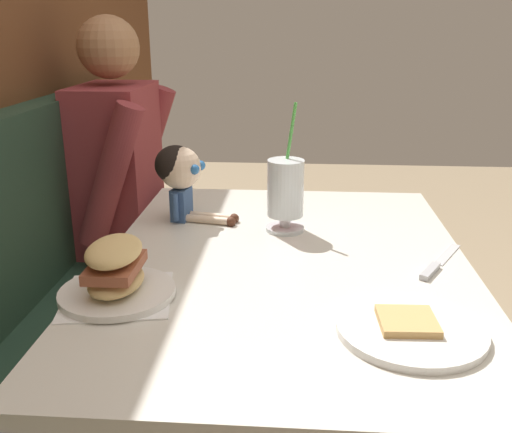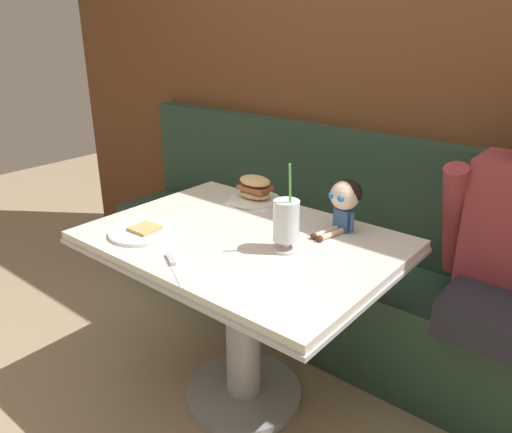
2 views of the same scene
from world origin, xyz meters
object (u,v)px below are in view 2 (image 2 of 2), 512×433
at_px(butter_knife, 173,264).
at_px(seated_doll, 345,198).
at_px(milkshake_glass, 286,223).
at_px(toast_plate, 143,232).
at_px(sandwich_plate, 255,191).

xyz_separation_m(butter_knife, seated_doll, (0.28, 0.60, 0.12)).
relative_size(butter_knife, seated_doll, 0.94).
bearing_deg(butter_knife, milkshake_glass, 56.66).
height_order(toast_plate, butter_knife, toast_plate).
relative_size(milkshake_glass, sandwich_plate, 1.36).
bearing_deg(butter_knife, seated_doll, 65.05).
bearing_deg(milkshake_glass, toast_plate, -155.45).
height_order(sandwich_plate, butter_knife, sandwich_plate).
height_order(milkshake_glass, sandwich_plate, milkshake_glass).
bearing_deg(butter_knife, sandwich_plate, 105.82).
xyz_separation_m(toast_plate, seated_doll, (0.55, 0.50, 0.12)).
xyz_separation_m(milkshake_glass, seated_doll, (0.07, 0.27, 0.03)).
distance_m(butter_knife, seated_doll, 0.67).
distance_m(toast_plate, seated_doll, 0.75).
xyz_separation_m(sandwich_plate, seated_doll, (0.46, -0.03, 0.08)).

